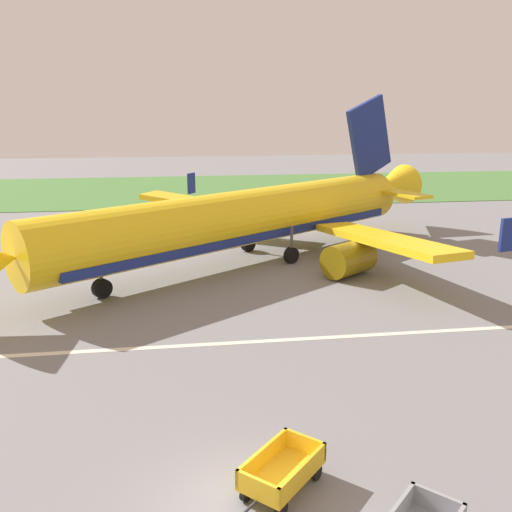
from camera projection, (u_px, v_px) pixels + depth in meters
ground_plane at (226, 509)px, 14.88m from camera, size 220.00×220.00×0.00m
grass_strip at (185, 189)px, 72.31m from camera, size 220.00×28.00×0.06m
apron_stripe at (205, 345)px, 25.16m from camera, size 120.00×0.36×0.01m
airplane at (254, 217)px, 38.16m from camera, size 32.84×28.38×11.34m
baggage_cart_second_in_row at (282, 471)px, 15.49m from camera, size 2.96×3.10×1.07m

